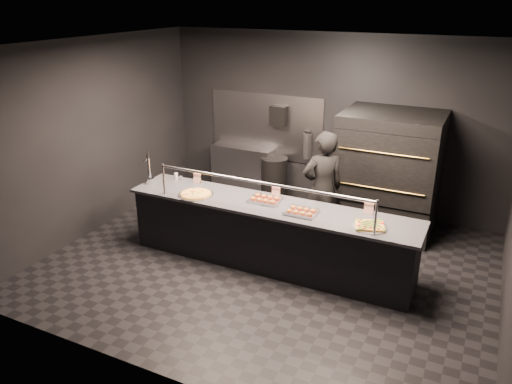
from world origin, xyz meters
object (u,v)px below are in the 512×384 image
Objects in this scene: towel_dispenser at (279,116)px; slider_tray_b at (301,212)px; round_pizza at (196,194)px; trash_bin at (274,179)px; service_counter at (269,234)px; fire_extinguisher at (307,146)px; square_pizza at (370,226)px; prep_shelf at (243,169)px; worker at (322,189)px; beer_tap at (149,173)px; pizza_oven at (388,172)px; slider_tray_a at (265,199)px.

slider_tray_b is at bearing -60.59° from towel_dispenser.
round_pizza reaches higher than trash_bin.
service_counter is 2.50m from fire_extinguisher.
prep_shelf is at bearing 141.00° from square_pizza.
worker reaches higher than square_pizza.
square_pizza is at bearing -47.38° from towel_dispenser.
service_counter reaches higher than trash_bin.
trash_bin is (0.17, 2.37, -0.53)m from round_pizza.
slider_tray_b reaches higher than round_pizza.
towel_dispenser is at bearing 66.67° from beer_tap.
pizza_oven reaches higher than trash_bin.
pizza_oven is 5.46× the size of towel_dispenser.
towel_dispenser reaches higher than fire_extinguisher.
worker is at bearing -33.84° from prep_shelf.
prep_shelf is 3.24m from slider_tray_b.
prep_shelf is 2.57m from round_pizza.
slider_tray_a is 1.08× the size of square_pizza.
worker is (0.43, 0.96, 0.42)m from service_counter.
prep_shelf is 2.22× the size of beer_tap.
prep_shelf is 3.43× the size of towel_dispenser.
slider_tray_b is 0.94× the size of square_pizza.
round_pizza is at bearing -94.15° from trash_bin.
square_pizza is at bearing -55.11° from fire_extinguisher.
prep_shelf is 1.39m from fire_extinguisher.
worker is (-0.07, 1.05, -0.06)m from slider_tray_b.
worker reaches higher than service_counter.
service_counter is 2.40m from trash_bin.
service_counter is 2.33× the size of worker.
beer_tap is 2.59m from worker.
round_pizza is 1.87m from worker.
slider_tray_a is at bearing -83.86° from fire_extinguisher.
service_counter is at bearing 1.28° from beer_tap.
trash_bin is at bearing -84.34° from worker.
worker reaches higher than round_pizza.
towel_dispenser is at bearing -87.96° from worker.
towel_dispenser is 2.91m from slider_tray_b.
slider_tray_b is 0.90m from square_pizza.
trash_bin is at bearing -90.00° from towel_dispenser.
fire_extinguisher is 0.93× the size of beer_tap.
round_pizza is at bearing -166.80° from slider_tray_a.
prep_shelf is 0.68× the size of worker.
slider_tray_a is (0.80, -2.31, -0.60)m from towel_dispenser.
towel_dispenser is 0.69× the size of fire_extinguisher.
service_counter is 1.13m from worker.
beer_tap is at bearing -18.10° from worker.
slider_tray_a reaches higher than round_pizza.
slider_tray_a is at bearing 17.86° from worker.
fire_extinguisher is at bearing 1.04° from towel_dispenser.
beer_tap is 1.15× the size of slider_tray_a.
towel_dispenser is at bearing 166.86° from pizza_oven.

